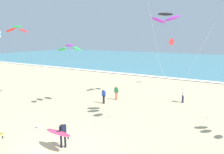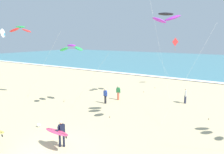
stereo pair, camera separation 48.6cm
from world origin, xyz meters
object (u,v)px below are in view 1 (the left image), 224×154
Objects in this scene: kite_arc_charcoal_low at (165,18)px; bystander_white_top at (183,95)px; bystander_blue_top at (104,96)px; kite_arc_emerald_close at (17,29)px; beach_ball at (38,126)px; kite_arc_violet_distant at (70,48)px; bystander_green_top at (116,93)px; kite_diamond_scarlet_near at (171,43)px; surfer_trailing at (61,133)px.

kite_arc_charcoal_low is 9.96m from bystander_white_top.
kite_arc_charcoal_low is at bearing -18.67° from bystander_blue_top.
kite_arc_emerald_close reaches higher than beach_ball.
bystander_white_top is at bearing 25.58° from kite_arc_emerald_close.
kite_arc_emerald_close is 5.01× the size of bystander_white_top.
kite_arc_charcoal_low is 1.39× the size of kite_arc_violet_distant.
kite_arc_charcoal_low reaches higher than beach_ball.
kite_arc_violet_distant reaches higher than bystander_blue_top.
bystander_green_top is at bearing -158.24° from bystander_white_top.
bystander_blue_top is 7.70m from beach_ball.
kite_arc_charcoal_low reaches higher than kite_diamond_scarlet_near.
bystander_blue_top is (8.80, 3.12, -6.81)m from kite_arc_emerald_close.
kite_arc_charcoal_low reaches higher than kite_arc_emerald_close.
kite_diamond_scarlet_near is at bearing 115.32° from bystander_white_top.
surfer_trailing is 0.32× the size of kite_diamond_scarlet_near.
kite_diamond_scarlet_near is 20.89m from beach_ball.
kite_diamond_scarlet_near is 24.11× the size of beach_ball.
surfer_trailing is 9.56m from kite_arc_violet_distant.
kite_diamond_scarlet_near is 19.50m from kite_arc_emerald_close.
beach_ball is at bearing -145.87° from kite_arc_charcoal_low.
beach_ball is at bearing -76.36° from kite_arc_violet_distant.
surfer_trailing reaches higher than beach_ball.
kite_arc_violet_distant is at bearing -135.18° from bystander_blue_top.
bystander_white_top is (4.36, 13.41, -0.23)m from surfer_trailing.
kite_arc_violet_distant reaches higher than beach_ball.
kite_diamond_scarlet_near is (0.82, 20.90, 4.91)m from surfer_trailing.
bystander_white_top is at bearing 88.14° from kite_arc_charcoal_low.
kite_arc_emerald_close is at bearing -176.98° from kite_arc_charcoal_low.
bystander_blue_top is (-6.79, 2.30, -7.32)m from kite_arc_charcoal_low.
kite_arc_violet_distant reaches higher than bystander_white_top.
kite_arc_violet_distant is at bearing -123.88° from bystander_green_top.
kite_arc_charcoal_low is 10.25m from bystander_blue_top.
kite_arc_charcoal_low is 15.63m from kite_arc_emerald_close.
beach_ball is (-8.05, -12.05, -0.67)m from bystander_white_top.
beach_ball is at bearing -102.97° from kite_diamond_scarlet_near.
surfer_trailing is 4.03m from beach_ball.
beach_ball is (-1.03, -7.60, -0.67)m from bystander_blue_top.
bystander_green_top is (-2.19, 10.80, -0.23)m from surfer_trailing.
bystander_green_top is 5.68× the size of beach_ball.
kite_arc_violet_distant reaches higher than surfer_trailing.
bystander_white_top is (7.01, 4.45, 0.00)m from bystander_blue_top.
kite_diamond_scarlet_near is 14.79m from kite_arc_charcoal_low.
kite_arc_charcoal_low reaches higher than kite_arc_violet_distant.
kite_arc_charcoal_low is 5.34× the size of bystander_blue_top.
bystander_green_top is at bearing 101.45° from surfer_trailing.
kite_diamond_scarlet_near is 0.85× the size of kite_arc_emerald_close.
kite_arc_charcoal_low is 9.41m from kite_arc_violet_distant.
surfer_trailing is 10.58m from kite_arc_charcoal_low.
kite_diamond_scarlet_near is at bearing 73.44° from bystander_green_top.
kite_arc_charcoal_low reaches higher than bystander_green_top.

